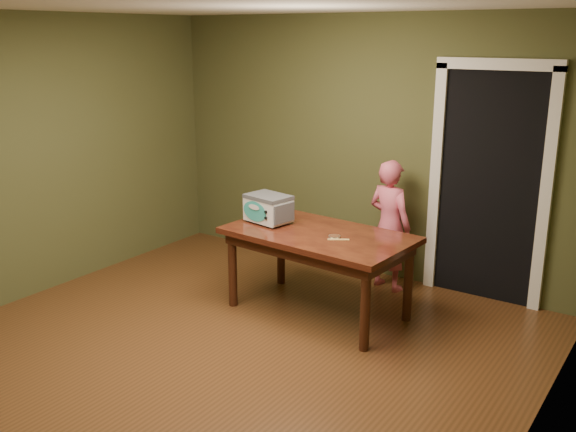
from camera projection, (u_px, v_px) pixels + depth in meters
The scene contains 8 objects.
floor at pixel (202, 365), 4.82m from camera, with size 5.00×5.00×0.00m, color brown.
room_shell at pixel (193, 140), 4.35m from camera, with size 4.52×5.02×2.61m.
doorway at pixel (498, 182), 6.04m from camera, with size 1.10×0.66×2.25m.
dining_table at pixel (318, 243), 5.56m from camera, with size 1.66×1.01×0.75m.
toy_oven at pixel (268, 208), 5.78m from camera, with size 0.45×0.34×0.26m.
baking_pan at pixel (334, 237), 5.38m from camera, with size 0.10×0.10×0.02m.
spatula at pixel (338, 240), 5.32m from camera, with size 0.18×0.03×0.01m, color #E3B862.
child at pixel (389, 225), 6.13m from camera, with size 0.46×0.30×1.27m, color #E15C75.
Camera 1 is at (2.96, -3.22, 2.41)m, focal length 40.00 mm.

